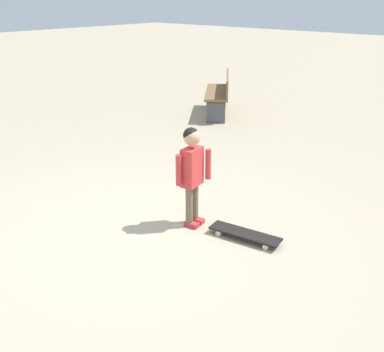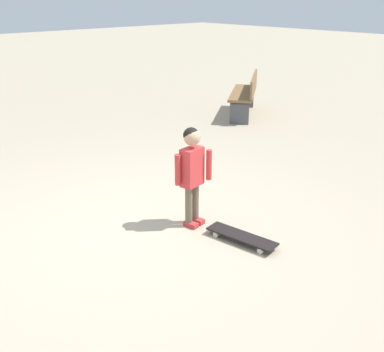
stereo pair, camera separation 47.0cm
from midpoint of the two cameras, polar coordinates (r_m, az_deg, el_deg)
name	(u,v)px [view 2 (the right image)]	position (r m, az deg, el deg)	size (l,w,h in m)	color
ground_plane	(133,230)	(4.83, -4.53, -6.69)	(50.00, 50.00, 0.00)	tan
child_person	(192,166)	(4.66, 2.90, 1.15)	(0.39, 0.21, 1.06)	brown
skateboard	(242,237)	(4.62, 9.09, -7.48)	(0.30, 0.75, 0.07)	black
street_bench	(246,94)	(9.33, 8.11, 9.98)	(1.54, 1.31, 0.80)	brown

